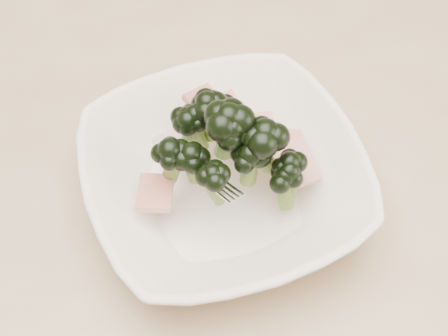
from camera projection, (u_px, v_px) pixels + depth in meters
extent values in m
cube|color=tan|center=(125.00, 232.00, 0.61)|extent=(1.20, 0.80, 0.04)
imported|color=beige|center=(224.00, 179.00, 0.58)|extent=(0.33, 0.33, 0.06)
cylinder|color=#4E6A23|center=(226.00, 133.00, 0.57)|extent=(0.02, 0.02, 0.03)
ellipsoid|color=black|center=(226.00, 120.00, 0.56)|extent=(0.03, 0.03, 0.02)
cylinder|color=#4E6A23|center=(196.00, 132.00, 0.59)|extent=(0.02, 0.02, 0.04)
ellipsoid|color=black|center=(195.00, 115.00, 0.57)|extent=(0.04, 0.04, 0.03)
cylinder|color=#4E6A23|center=(213.00, 189.00, 0.54)|extent=(0.02, 0.01, 0.04)
ellipsoid|color=black|center=(213.00, 174.00, 0.52)|extent=(0.03, 0.03, 0.02)
cylinder|color=#4E6A23|center=(287.00, 178.00, 0.56)|extent=(0.02, 0.02, 0.04)
ellipsoid|color=black|center=(289.00, 162.00, 0.54)|extent=(0.03, 0.03, 0.03)
cylinder|color=#4E6A23|center=(192.00, 168.00, 0.56)|extent=(0.02, 0.02, 0.03)
ellipsoid|color=black|center=(191.00, 154.00, 0.54)|extent=(0.04, 0.04, 0.03)
cylinder|color=#4E6A23|center=(249.00, 169.00, 0.55)|extent=(0.02, 0.02, 0.03)
ellipsoid|color=black|center=(250.00, 155.00, 0.53)|extent=(0.04, 0.04, 0.03)
cylinder|color=#4E6A23|center=(229.00, 138.00, 0.55)|extent=(0.03, 0.02, 0.05)
ellipsoid|color=black|center=(229.00, 117.00, 0.52)|extent=(0.04, 0.04, 0.03)
cylinder|color=#4E6A23|center=(283.00, 191.00, 0.56)|extent=(0.02, 0.02, 0.04)
ellipsoid|color=black|center=(285.00, 176.00, 0.54)|extent=(0.03, 0.03, 0.03)
cylinder|color=#4E6A23|center=(189.00, 132.00, 0.59)|extent=(0.02, 0.02, 0.04)
ellipsoid|color=black|center=(188.00, 117.00, 0.57)|extent=(0.03, 0.03, 0.03)
cylinder|color=#4E6A23|center=(207.00, 122.00, 0.59)|extent=(0.02, 0.02, 0.05)
ellipsoid|color=black|center=(207.00, 102.00, 0.57)|extent=(0.04, 0.04, 0.03)
cylinder|color=#4E6A23|center=(211.00, 120.00, 0.61)|extent=(0.02, 0.02, 0.04)
ellipsoid|color=black|center=(210.00, 103.00, 0.59)|extent=(0.04, 0.04, 0.03)
cylinder|color=#4E6A23|center=(172.00, 169.00, 0.56)|extent=(0.02, 0.02, 0.05)
ellipsoid|color=black|center=(170.00, 150.00, 0.54)|extent=(0.04, 0.04, 0.03)
cylinder|color=#4E6A23|center=(228.00, 119.00, 0.61)|extent=(0.02, 0.02, 0.04)
ellipsoid|color=black|center=(228.00, 106.00, 0.59)|extent=(0.03, 0.03, 0.02)
cylinder|color=#4E6A23|center=(235.00, 146.00, 0.55)|extent=(0.02, 0.02, 0.04)
ellipsoid|color=black|center=(235.00, 130.00, 0.53)|extent=(0.04, 0.04, 0.03)
cylinder|color=#4E6A23|center=(263.00, 156.00, 0.55)|extent=(0.03, 0.03, 0.06)
ellipsoid|color=black|center=(265.00, 133.00, 0.53)|extent=(0.04, 0.04, 0.03)
cube|color=maroon|center=(257.00, 137.00, 0.59)|extent=(0.04, 0.05, 0.02)
cube|color=maroon|center=(155.00, 193.00, 0.56)|extent=(0.03, 0.04, 0.01)
cube|color=maroon|center=(282.00, 148.00, 0.59)|extent=(0.04, 0.05, 0.01)
cube|color=maroon|center=(226.00, 119.00, 0.60)|extent=(0.05, 0.06, 0.02)
cube|color=maroon|center=(294.00, 164.00, 0.58)|extent=(0.05, 0.05, 0.02)
cube|color=maroon|center=(211.00, 110.00, 0.60)|extent=(0.06, 0.06, 0.03)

